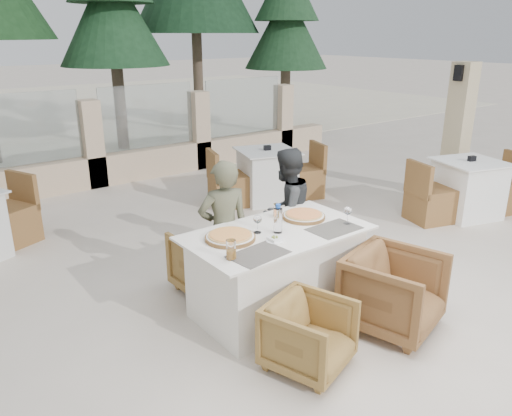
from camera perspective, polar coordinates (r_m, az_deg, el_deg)
ground at (r=4.72m, az=3.38°, el=-11.03°), size 80.00×80.00×0.00m
perimeter_wall_far at (r=8.46m, az=-18.28°, el=7.61°), size 10.00×0.34×1.60m
lantern_pillar at (r=8.11m, az=22.05°, el=8.14°), size 0.34×0.34×2.00m
pine_centre at (r=11.08m, az=-16.02°, el=19.27°), size 2.20×2.20×5.00m
pine_far_right at (r=12.58m, az=3.47°, el=18.73°), size 1.98×1.98×4.50m
dining_table at (r=4.46m, az=2.35°, el=-7.28°), size 1.60×0.90×0.77m
placemat_near_left at (r=3.86m, az=0.27°, el=-5.31°), size 0.48×0.35×0.00m
placemat_near_right at (r=4.41m, az=8.93°, el=-2.34°), size 0.45×0.30×0.00m
pizza_left at (r=4.13m, az=-2.97°, el=-3.27°), size 0.47×0.47×0.05m
pizza_right at (r=4.61m, az=5.48°, el=-0.87°), size 0.41×0.41×0.05m
water_bottle at (r=4.23m, az=2.52°, el=-1.20°), size 0.09×0.09×0.26m
wine_glass_centre at (r=4.23m, az=0.17°, el=-1.70°), size 0.08×0.08×0.18m
wine_glass_corner at (r=4.50m, az=10.43°, el=-0.71°), size 0.10×0.10×0.18m
beer_glass_left at (r=3.76m, az=-2.87°, el=-4.77°), size 0.09×0.09×0.15m
beer_glass_right at (r=4.62m, az=2.38°, el=-0.27°), size 0.08×0.08×0.13m
olive_dish at (r=4.09m, az=2.17°, el=-3.53°), size 0.14×0.14×0.04m
armchair_far_left at (r=4.84m, az=-4.91°, el=-6.10°), size 0.69×0.71×0.62m
armchair_far_right at (r=5.29m, az=2.86°, el=-4.24°), size 0.63×0.64×0.53m
armchair_near_left at (r=3.83m, az=6.07°, el=-14.28°), size 0.73×0.74×0.53m
armchair_near_right at (r=4.39m, az=15.45°, el=-9.20°), size 0.89×0.90×0.67m
diner_left at (r=4.60m, az=-3.68°, el=-2.60°), size 0.55×0.43×1.33m
diner_right at (r=5.15m, az=3.47°, el=-0.30°), size 0.72×0.61×1.31m
bg_table_b at (r=7.41m, az=1.28°, el=3.72°), size 1.81×1.26×0.77m
bg_table_c at (r=7.37m, az=23.02°, el=2.05°), size 1.81×1.26×0.77m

